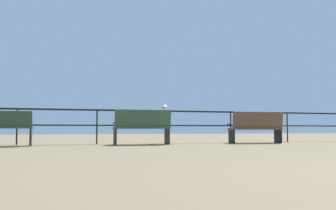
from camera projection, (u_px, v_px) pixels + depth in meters
name	position (u px, v px, depth m)	size (l,w,h in m)	color
pier_railing	(200.00, 119.00, 11.77)	(19.70, 0.05, 1.02)	black
bench_near_left	(142.00, 126.00, 10.34)	(1.61, 0.76, 0.98)	#324E37
bench_near_right	(256.00, 126.00, 11.44)	(1.69, 0.82, 0.98)	brown
seagull_on_rail	(165.00, 107.00, 11.46)	(0.27, 0.43, 0.21)	silver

